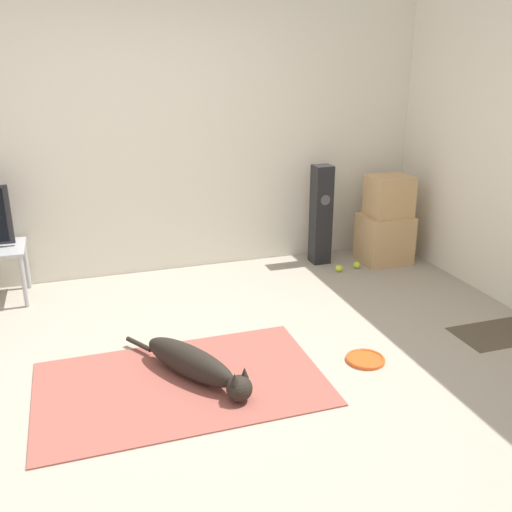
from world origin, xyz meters
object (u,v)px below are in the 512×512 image
cardboard_box_upper (389,196)px  tennis_ball_near_speaker (339,268)px  dog (195,364)px  tennis_ball_by_boxes (357,265)px  cardboard_box_lower (384,239)px  frisbee (365,359)px  floor_speaker (321,215)px

cardboard_box_upper → tennis_ball_near_speaker: 0.85m
dog → tennis_ball_by_boxes: size_ratio=14.93×
dog → cardboard_box_lower: bearing=34.9°
frisbee → cardboard_box_lower: cardboard_box_lower is taller
cardboard_box_lower → tennis_ball_by_boxes: 0.40m
cardboard_box_lower → tennis_ball_near_speaker: cardboard_box_lower is taller
dog → cardboard_box_upper: 2.79m
dog → cardboard_box_lower: (2.23, 1.55, 0.12)m
cardboard_box_upper → tennis_ball_by_boxes: cardboard_box_upper is taller
frisbee → tennis_ball_by_boxes: tennis_ball_by_boxes is taller
tennis_ball_by_boxes → cardboard_box_lower: bearing=16.3°
tennis_ball_near_speaker → cardboard_box_lower: bearing=13.3°
dog → cardboard_box_lower: cardboard_box_lower is taller
cardboard_box_upper → tennis_ball_near_speaker: cardboard_box_upper is taller
cardboard_box_lower → tennis_ball_near_speaker: bearing=-166.7°
cardboard_box_upper → floor_speaker: (-0.62, 0.18, -0.18)m
floor_speaker → frisbee: bearing=-105.0°
cardboard_box_upper → tennis_ball_near_speaker: (-0.56, -0.13, -0.62)m
dog → floor_speaker: 2.40m
dog → cardboard_box_upper: size_ratio=2.57×
tennis_ball_near_speaker → dog: bearing=-139.9°
dog → floor_speaker: bearing=46.8°
dog → tennis_ball_near_speaker: dog is taller
frisbee → tennis_ball_near_speaker: tennis_ball_near_speaker is taller
frisbee → cardboard_box_upper: 2.12m
cardboard_box_lower → cardboard_box_upper: bearing=9.3°
floor_speaker → tennis_ball_by_boxes: bearing=-46.0°
cardboard_box_upper → tennis_ball_by_boxes: (-0.36, -0.10, -0.62)m
frisbee → tennis_ball_near_speaker: bearing=70.1°
cardboard_box_lower → tennis_ball_near_speaker: size_ratio=7.08×
cardboard_box_upper → tennis_ball_near_speaker: bearing=-166.8°
cardboard_box_upper → floor_speaker: 0.67m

